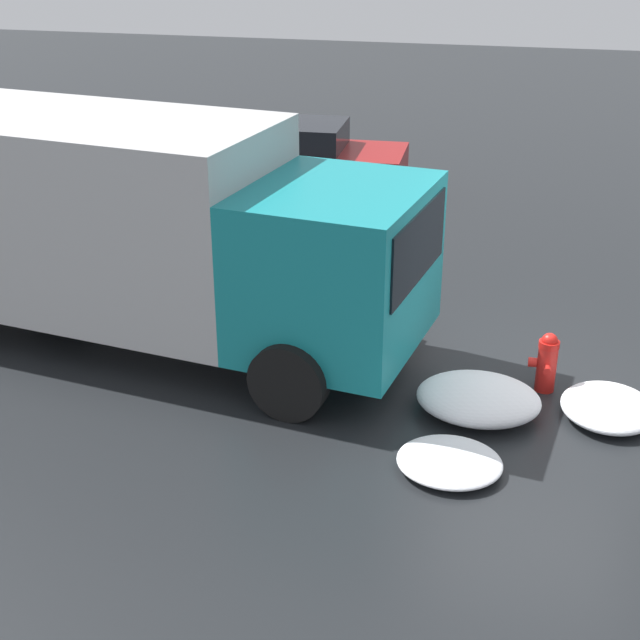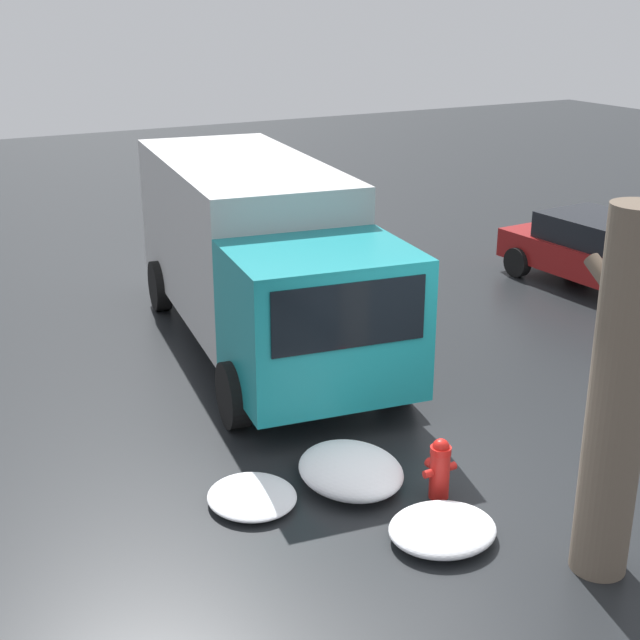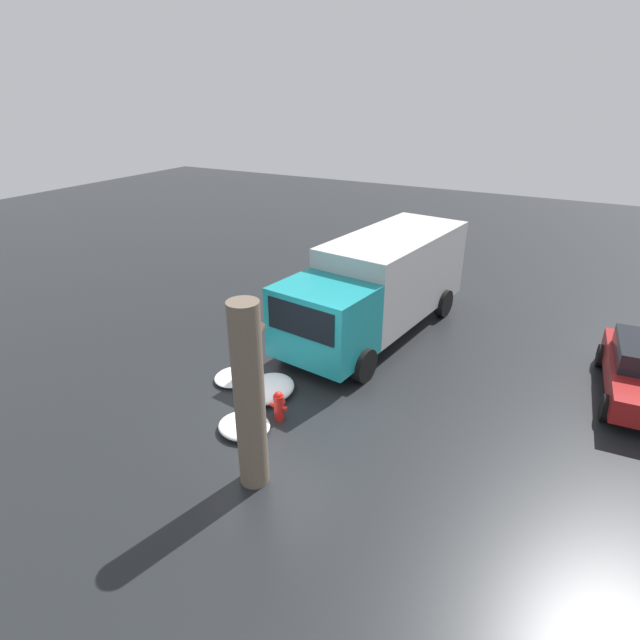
{
  "view_description": "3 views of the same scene",
  "coord_description": "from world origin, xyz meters",
  "px_view_note": "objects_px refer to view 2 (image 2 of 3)",
  "views": [
    {
      "loc": [
        0.27,
        9.6,
        5.15
      ],
      "look_at": [
        2.63,
        0.41,
        0.79
      ],
      "focal_mm": 50.0,
      "sensor_mm": 36.0,
      "label": 1
    },
    {
      "loc": [
        -7.15,
        5.38,
        5.4
      ],
      "look_at": [
        2.64,
        0.12,
        1.32
      ],
      "focal_mm": 50.0,
      "sensor_mm": 36.0,
      "label": 2
    },
    {
      "loc": [
        -7.75,
        -5.24,
        6.81
      ],
      "look_at": [
        2.55,
        0.33,
        1.37
      ],
      "focal_mm": 28.0,
      "sensor_mm": 36.0,
      "label": 3
    }
  ],
  "objects_px": {
    "tree_trunk": "(618,398)",
    "parked_car": "(600,251)",
    "fire_hydrant": "(440,467)",
    "delivery_truck": "(256,250)"
  },
  "relations": [
    {
      "from": "tree_trunk",
      "to": "parked_car",
      "type": "relative_size",
      "value": 0.92
    },
    {
      "from": "fire_hydrant",
      "to": "parked_car",
      "type": "bearing_deg",
      "value": -57.9
    },
    {
      "from": "fire_hydrant",
      "to": "parked_car",
      "type": "height_order",
      "value": "parked_car"
    },
    {
      "from": "tree_trunk",
      "to": "parked_car",
      "type": "xyz_separation_m",
      "value": [
        6.79,
        -6.66,
        -1.16
      ]
    },
    {
      "from": "fire_hydrant",
      "to": "tree_trunk",
      "type": "height_order",
      "value": "tree_trunk"
    },
    {
      "from": "delivery_truck",
      "to": "parked_car",
      "type": "distance_m",
      "value": 7.15
    },
    {
      "from": "tree_trunk",
      "to": "delivery_truck",
      "type": "relative_size",
      "value": 0.48
    },
    {
      "from": "tree_trunk",
      "to": "delivery_truck",
      "type": "bearing_deg",
      "value": 3.37
    },
    {
      "from": "fire_hydrant",
      "to": "delivery_truck",
      "type": "bearing_deg",
      "value": -4.21
    },
    {
      "from": "fire_hydrant",
      "to": "parked_car",
      "type": "xyz_separation_m",
      "value": [
        4.95,
        -7.29,
        0.33
      ]
    }
  ]
}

